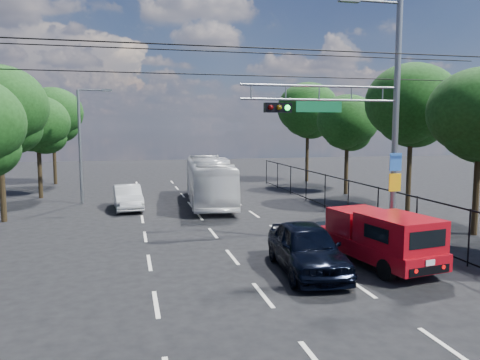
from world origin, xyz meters
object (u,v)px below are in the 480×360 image
object	(u,v)px
red_pickup	(379,236)
navy_hatchback	(307,248)
signal_mast	(367,114)
white_van	(128,197)
white_bus	(209,181)

from	to	relation	value
red_pickup	navy_hatchback	world-z (taller)	red_pickup
signal_mast	red_pickup	size ratio (longest dim) A/B	1.79
white_van	navy_hatchback	bearing A→B (deg)	-71.60
signal_mast	white_van	world-z (taller)	signal_mast
signal_mast	navy_hatchback	bearing A→B (deg)	-145.31
red_pickup	white_van	bearing A→B (deg)	122.10
red_pickup	white_bus	xyz separation A→B (m)	(-3.46, 14.32, 0.42)
signal_mast	navy_hatchback	world-z (taller)	signal_mast
navy_hatchback	white_van	xyz separation A→B (m)	(-5.72, 13.54, -0.12)
red_pickup	navy_hatchback	size ratio (longest dim) A/B	1.11
white_bus	white_van	bearing A→B (deg)	-164.41
red_pickup	white_bus	distance (m)	14.74
navy_hatchback	white_van	distance (m)	14.70
signal_mast	white_van	xyz separation A→B (m)	(-9.00, 11.27, -4.55)
navy_hatchback	white_van	size ratio (longest dim) A/B	1.13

